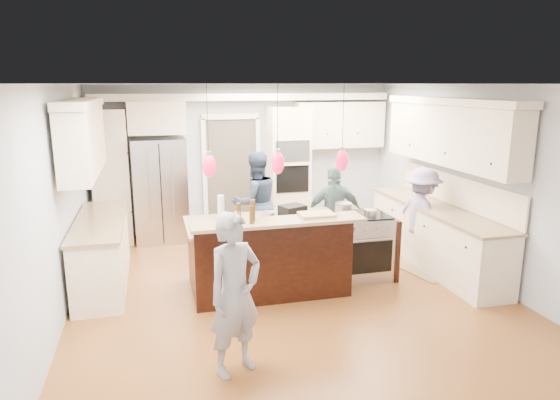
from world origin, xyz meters
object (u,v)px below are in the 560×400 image
Objects in this scene: refrigerator at (161,190)px; person_bar_end at (235,294)px; island_range at (363,246)px; person_far_left at (256,203)px; kitchen_island at (267,254)px.

person_bar_end is at bearing -82.82° from refrigerator.
island_range is 0.58× the size of person_bar_end.
person_far_left is (1.46, -1.04, -0.07)m from refrigerator.
island_range is 0.55× the size of person_far_left.
island_range is 2.92m from person_bar_end.
person_far_left is (-1.25, 1.45, 0.37)m from island_range.
island_range is (2.71, -2.49, -0.44)m from refrigerator.
person_far_left is at bearing 83.94° from kitchen_island.
kitchen_island is 1.27× the size of person_far_left.
kitchen_island is at bearing -63.10° from refrigerator.
kitchen_island is 1.33× the size of person_bar_end.
kitchen_island reaches higher than island_range.
person_bar_end is at bearing 63.16° from person_far_left.
island_range is 1.95m from person_far_left.
kitchen_island is at bearing -176.91° from island_range.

